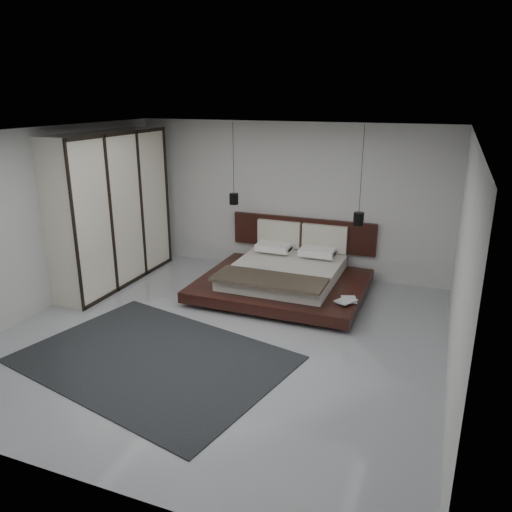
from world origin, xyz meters
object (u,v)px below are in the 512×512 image
at_px(lattice_screen, 137,198).
at_px(bed, 285,276).
at_px(wardrobe, 112,209).
at_px(pendant_right, 359,218).
at_px(pendant_left, 234,198).
at_px(rug, 154,359).

xyz_separation_m(lattice_screen, bed, (3.26, -0.54, -1.01)).
xyz_separation_m(bed, wardrobe, (-3.01, -0.61, 1.05)).
distance_m(lattice_screen, wardrobe, 1.18).
xyz_separation_m(pendant_right, wardrobe, (-4.14, -1.04, 0.03)).
bearing_deg(bed, pendant_left, 159.16).
bearing_deg(rug, pendant_left, 95.00).
relative_size(pendant_left, wardrobe, 0.53).
xyz_separation_m(lattice_screen, rug, (2.42, -3.38, -1.29)).
relative_size(lattice_screen, rug, 0.79).
xyz_separation_m(lattice_screen, wardrobe, (0.25, -1.15, 0.03)).
xyz_separation_m(lattice_screen, pendant_right, (4.39, -0.11, 0.00)).
relative_size(lattice_screen, bed, 0.95).
bearing_deg(pendant_left, rug, -85.00).
xyz_separation_m(pendant_left, rug, (0.29, -3.27, -1.46)).
bearing_deg(lattice_screen, rug, -54.42).
bearing_deg(bed, lattice_screen, 170.58).
relative_size(pendant_left, pendant_right, 0.89).
bearing_deg(rug, lattice_screen, 125.58).
xyz_separation_m(pendant_right, rug, (-1.97, -3.27, -1.29)).
distance_m(bed, wardrobe, 3.25).
distance_m(pendant_right, wardrobe, 4.26).
height_order(pendant_left, rug, pendant_left).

